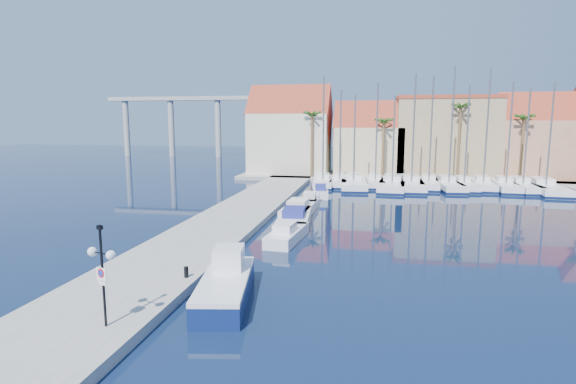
{
  "coord_description": "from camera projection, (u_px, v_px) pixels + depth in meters",
  "views": [
    {
      "loc": [
        2.39,
        -22.04,
        8.2
      ],
      "look_at": [
        -3.75,
        11.08,
        3.0
      ],
      "focal_mm": 28.0,
      "sensor_mm": 36.0,
      "label": 1
    }
  ],
  "objects": [
    {
      "name": "sailboat_12",
      "position": [
        544.0,
        187.0,
        53.67
      ],
      "size": [
        3.72,
        11.67,
        12.8
      ],
      "rotation": [
        0.0,
        0.0,
        -0.06
      ],
      "color": "white",
      "rests_on": "ground"
    },
    {
      "name": "sailboat_3",
      "position": [
        375.0,
        181.0,
        58.52
      ],
      "size": [
        2.55,
        8.32,
        13.15
      ],
      "rotation": [
        0.0,
        0.0,
        0.04
      ],
      "color": "white",
      "rests_on": "ground"
    },
    {
      "name": "motorboat_west_2",
      "position": [
        300.0,
        208.0,
        40.93
      ],
      "size": [
        2.66,
        7.42,
        1.4
      ],
      "rotation": [
        0.0,
        0.0,
        -0.04
      ],
      "color": "white",
      "rests_on": "ground"
    },
    {
      "name": "motorboat_west_1",
      "position": [
        295.0,
        217.0,
        36.88
      ],
      "size": [
        2.98,
        7.66,
        1.4
      ],
      "rotation": [
        0.0,
        0.0,
        0.08
      ],
      "color": "white",
      "rests_on": "ground"
    },
    {
      "name": "sailboat_7",
      "position": [
        448.0,
        184.0,
        55.91
      ],
      "size": [
        3.27,
        10.0,
        14.91
      ],
      "rotation": [
        0.0,
        0.0,
        0.07
      ],
      "color": "white",
      "rests_on": "ground"
    },
    {
      "name": "sailboat_10",
      "position": [
        505.0,
        185.0,
        54.97
      ],
      "size": [
        3.17,
        9.28,
        12.92
      ],
      "rotation": [
        0.0,
        0.0,
        -0.08
      ],
      "color": "white",
      "rests_on": "ground"
    },
    {
      "name": "sailboat_1",
      "position": [
        340.0,
        181.0,
        58.92
      ],
      "size": [
        2.24,
        8.19,
        12.32
      ],
      "rotation": [
        0.0,
        0.0,
        -0.01
      ],
      "color": "white",
      "rests_on": "ground"
    },
    {
      "name": "viaduct",
      "position": [
        198.0,
        114.0,
        108.25
      ],
      "size": [
        48.0,
        2.2,
        14.45
      ],
      "color": "#9E9E99",
      "rests_on": "ground"
    },
    {
      "name": "sailboat_8",
      "position": [
        463.0,
        184.0,
        55.7
      ],
      "size": [
        2.53,
        8.37,
        12.61
      ],
      "rotation": [
        0.0,
        0.0,
        0.04
      ],
      "color": "white",
      "rests_on": "ground"
    },
    {
      "name": "building_1",
      "position": [
        369.0,
        142.0,
        67.6
      ],
      "size": [
        10.3,
        8.0,
        11.0
      ],
      "color": "tan",
      "rests_on": "shore_north"
    },
    {
      "name": "sailboat_9",
      "position": [
        483.0,
        184.0,
        55.96
      ],
      "size": [
        2.89,
        8.75,
        14.73
      ],
      "rotation": [
        0.0,
        0.0,
        -0.07
      ],
      "color": "white",
      "rests_on": "ground"
    },
    {
      "name": "sailboat_5",
      "position": [
        411.0,
        184.0,
        56.47
      ],
      "size": [
        3.06,
        11.2,
        14.04
      ],
      "rotation": [
        0.0,
        0.0,
        -0.01
      ],
      "color": "white",
      "rests_on": "ground"
    },
    {
      "name": "ground",
      "position": [
        320.0,
        284.0,
        23.1
      ],
      "size": [
        260.0,
        260.0,
        0.0
      ],
      "primitive_type": "plane",
      "color": "black",
      "rests_on": "ground"
    },
    {
      "name": "building_0",
      "position": [
        291.0,
        134.0,
        69.58
      ],
      "size": [
        12.3,
        9.0,
        13.5
      ],
      "color": "beige",
      "rests_on": "shore_north"
    },
    {
      "name": "quay_west",
      "position": [
        232.0,
        218.0,
        37.8
      ],
      "size": [
        6.0,
        77.0,
        0.5
      ],
      "primitive_type": "cube",
      "color": "gray",
      "rests_on": "ground"
    },
    {
      "name": "lamp_post",
      "position": [
        102.0,
        260.0,
        16.77
      ],
      "size": [
        1.31,
        0.65,
        3.98
      ],
      "rotation": [
        0.0,
        0.0,
        -0.3
      ],
      "color": "black",
      "rests_on": "quay_west"
    },
    {
      "name": "sailboat_0",
      "position": [
        323.0,
        181.0,
        58.65
      ],
      "size": [
        3.09,
        9.08,
        14.0
      ],
      "rotation": [
        0.0,
        0.0,
        0.08
      ],
      "color": "white",
      "rests_on": "ground"
    },
    {
      "name": "shore_north",
      "position": [
        422.0,
        176.0,
        67.91
      ],
      "size": [
        54.0,
        16.0,
        0.5
      ],
      "primitive_type": "cube",
      "color": "gray",
      "rests_on": "ground"
    },
    {
      "name": "motorboat_west_3",
      "position": [
        310.0,
        200.0,
        45.07
      ],
      "size": [
        1.79,
        5.07,
        1.4
      ],
      "rotation": [
        0.0,
        0.0,
        0.04
      ],
      "color": "white",
      "rests_on": "ground"
    },
    {
      "name": "building_2",
      "position": [
        444.0,
        136.0,
        66.45
      ],
      "size": [
        14.2,
        10.2,
        11.5
      ],
      "color": "tan",
      "rests_on": "shore_north"
    },
    {
      "name": "sailboat_2",
      "position": [
        353.0,
        183.0,
        57.86
      ],
      "size": [
        3.94,
        12.05,
        11.61
      ],
      "rotation": [
        0.0,
        0.0,
        0.07
      ],
      "color": "white",
      "rests_on": "ground"
    },
    {
      "name": "sailboat_4",
      "position": [
        392.0,
        184.0,
        56.42
      ],
      "size": [
        4.12,
        12.2,
        11.4
      ],
      "rotation": [
        0.0,
        0.0,
        -0.08
      ],
      "color": "white",
      "rests_on": "ground"
    },
    {
      "name": "fishing_boat",
      "position": [
        226.0,
        284.0,
        20.99
      ],
      "size": [
        3.14,
        6.59,
        2.21
      ],
      "rotation": [
        0.0,
        0.0,
        0.17
      ],
      "color": "#0D1E51",
      "rests_on": "ground"
    },
    {
      "name": "palm_1",
      "position": [
        384.0,
        123.0,
        61.95
      ],
      "size": [
        2.6,
        2.6,
        9.15
      ],
      "color": "brown",
      "rests_on": "shore_north"
    },
    {
      "name": "palm_2",
      "position": [
        461.0,
        109.0,
        59.86
      ],
      "size": [
        2.6,
        2.6,
        11.15
      ],
      "color": "brown",
      "rests_on": "shore_north"
    },
    {
      "name": "building_3",
      "position": [
        534.0,
        140.0,
        63.38
      ],
      "size": [
        10.3,
        8.0,
        12.0
      ],
      "color": "#B17659",
      "rests_on": "shore_north"
    },
    {
      "name": "motorboat_west_0",
      "position": [
        287.0,
        234.0,
        31.37
      ],
      "size": [
        2.33,
        5.68,
        1.4
      ],
      "rotation": [
        0.0,
        0.0,
        -0.1
      ],
      "color": "white",
      "rests_on": "ground"
    },
    {
      "name": "sailboat_11",
      "position": [
        521.0,
        186.0,
        54.73
      ],
      "size": [
        3.08,
        9.68,
        12.29
      ],
      "rotation": [
        0.0,
        0.0,
        0.06
      ],
      "color": "white",
      "rests_on": "ground"
    },
    {
      "name": "palm_3",
      "position": [
        524.0,
        120.0,
        58.64
      ],
      "size": [
        2.6,
        2.6,
        9.65
      ],
      "color": "brown",
      "rests_on": "shore_north"
    },
    {
      "name": "palm_0",
      "position": [
        312.0,
        117.0,
        63.61
      ],
      "size": [
        2.6,
        2.6,
        10.15
      ],
      "color": "brown",
      "rests_on": "shore_north"
    },
    {
      "name": "motorboat_west_4",
      "position": [
        321.0,
        192.0,
        50.56
      ],
      "size": [
        2.2,
        5.36,
        1.4
      ],
      "rotation": [
        0.0,
        0.0,
        0.1
      ],
      "color": "white",
      "rests_on": "ground"
    },
    {
      "name": "bollard",
      "position": [
        186.0,
        272.0,
        22.55
      ],
      "size": [
        0.22,
        0.22,
        0.55
      ],
      "primitive_type": "cylinder",
      "color": "black",
      "rests_on": "quay_west"
    },
    {
      "name": "sailboat_6",
      "position": [
        428.0,
        183.0,
        57.07
      ],
      "size": [
        3.08,
        9.12,
        13.93
      ],
      "rotation": [
        0.0,
        0.0,
        -0.08
      ],
      "color": "white",
      "rests_on": "ground"
    }
  ]
}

